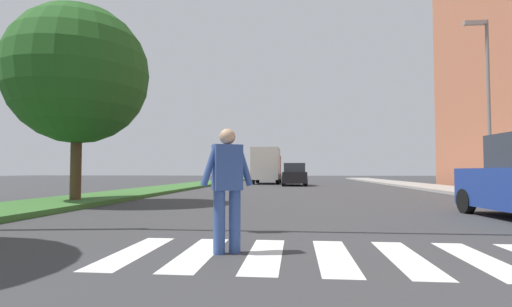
{
  "coord_description": "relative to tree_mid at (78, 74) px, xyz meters",
  "views": [
    {
      "loc": [
        -0.49,
        1.77,
        1.11
      ],
      "look_at": [
        -2.3,
        19.64,
        1.92
      ],
      "focal_mm": 27.47,
      "sensor_mm": 36.0,
      "label": 1
    }
  ],
  "objects": [
    {
      "name": "sedan_midblock",
      "position": [
        7.34,
        17.76,
        -3.64
      ],
      "size": [
        1.93,
        4.44,
        1.73
      ],
      "color": "black",
      "rests_on": "ground_plane"
    },
    {
      "name": "ground_plane",
      "position": [
        7.94,
        15.6,
        -4.44
      ],
      "size": [
        140.0,
        140.0,
        0.0
      ],
      "primitive_type": "plane",
      "color": "#38383A"
    },
    {
      "name": "tree_mid",
      "position": [
        0.0,
        0.0,
        0.0
      ],
      "size": [
        4.78,
        4.78,
        6.69
      ],
      "color": "#4C3823",
      "rests_on": "median_strip"
    },
    {
      "name": "sidewalk_right",
      "position": [
        16.22,
        13.6,
        -4.36
      ],
      "size": [
        3.0,
        64.0,
        0.15
      ],
      "primitive_type": "cube",
      "color": "#9E9991",
      "rests_on": "ground_plane"
    },
    {
      "name": "street_lamp_right",
      "position": [
        15.62,
        4.96,
        0.16
      ],
      "size": [
        1.02,
        0.24,
        7.5
      ],
      "color": "slate",
      "rests_on": "sidewalk_right"
    },
    {
      "name": "truck_box_delivery",
      "position": [
        4.89,
        22.1,
        -2.8
      ],
      "size": [
        2.4,
        6.2,
        3.1
      ],
      "color": "maroon",
      "rests_on": "ground_plane"
    },
    {
      "name": "median_strip",
      "position": [
        -0.22,
        13.6,
        -4.36
      ],
      "size": [
        2.96,
        64.0,
        0.15
      ],
      "primitive_type": "cube",
      "color": "#386B2D",
      "rests_on": "ground_plane"
    },
    {
      "name": "crosswalk",
      "position": [
        7.94,
        -7.42,
        -4.43
      ],
      "size": [
        5.85,
        2.2,
        0.01
      ],
      "color": "silver",
      "rests_on": "ground_plane"
    },
    {
      "name": "pedestrian_performer",
      "position": [
        6.52,
        -7.37,
        -3.5
      ],
      "size": [
        0.7,
        0.42,
        1.69
      ],
      "color": "#334C8C",
      "rests_on": "ground_plane"
    }
  ]
}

